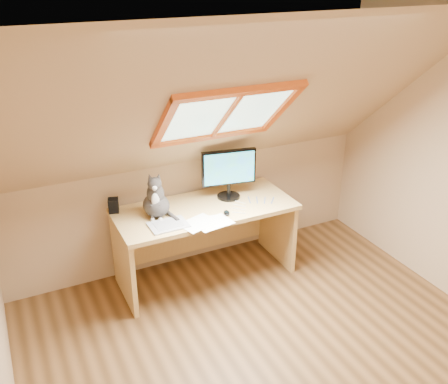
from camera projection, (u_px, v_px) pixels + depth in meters
ground at (290, 376)px, 3.50m from camera, size 3.50×3.50×0.00m
room_shell at (313, 198)px, 2.82m from camera, size 3.52×3.52×2.41m
desk at (202, 226)px, 4.46m from camera, size 1.56×0.68×0.71m
monitor at (229, 171)px, 4.37m from camera, size 0.49×0.21×0.45m
cat at (156, 200)px, 4.10m from camera, size 0.29×0.32×0.40m
desk_speaker at (114, 205)px, 4.20m from camera, size 0.10×0.10×0.12m
graphics_tablet at (168, 225)px, 4.00m from camera, size 0.31×0.23×0.01m
mouse at (227, 213)px, 4.18m from camera, size 0.07×0.10×0.03m
papers at (201, 223)px, 4.04m from camera, size 0.35×0.30×0.01m
cables at (253, 203)px, 4.37m from camera, size 0.51×0.26×0.01m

